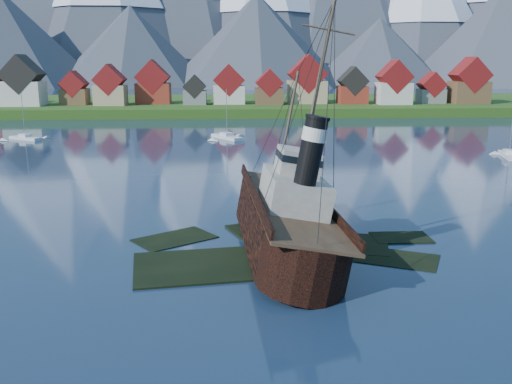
{
  "coord_description": "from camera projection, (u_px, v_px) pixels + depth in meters",
  "views": [
    {
      "loc": [
        -3.53,
        -51.86,
        18.53
      ],
      "look_at": [
        -0.39,
        6.0,
        5.0
      ],
      "focal_mm": 40.0,
      "sensor_mm": 36.0,
      "label": 1
    }
  ],
  "objects": [
    {
      "name": "sailboat_c",
      "position": [
        25.0,
        139.0,
        134.4
      ],
      "size": [
        8.69,
        6.62,
        11.44
      ],
      "rotation": [
        0.0,
        0.0,
        1.01
      ],
      "color": "silver",
      "rests_on": "ground"
    },
    {
      "name": "town",
      "position": [
        140.0,
        87.0,
        199.01
      ],
      "size": [
        250.96,
        16.69,
        17.3
      ],
      "color": "maroon",
      "rests_on": "ground"
    },
    {
      "name": "seawall",
      "position": [
        236.0,
        118.0,
        183.18
      ],
      "size": [
        600.0,
        2.5,
        2.0
      ],
      "primitive_type": "cube",
      "color": "#3F3D38",
      "rests_on": "ground"
    },
    {
      "name": "ground",
      "position": [
        263.0,
        257.0,
        54.83
      ],
      "size": [
        1400.0,
        1400.0,
        0.0
      ],
      "primitive_type": "plane",
      "color": "#182A43",
      "rests_on": "ground"
    },
    {
      "name": "shoal",
      "position": [
        280.0,
        252.0,
        57.09
      ],
      "size": [
        31.71,
        21.24,
        1.14
      ],
      "color": "black",
      "rests_on": "ground"
    },
    {
      "name": "shore_bank",
      "position": [
        234.0,
        108.0,
        220.13
      ],
      "size": [
        600.0,
        80.0,
        3.2
      ],
      "primitive_type": "cube",
      "color": "#294D16",
      "rests_on": "ground"
    },
    {
      "name": "sailboat_d",
      "position": [
        509.0,
        156.0,
        110.31
      ],
      "size": [
        4.23,
        9.19,
        12.16
      ],
      "rotation": [
        0.0,
        0.0,
        -0.23
      ],
      "color": "silver",
      "rests_on": "ground"
    },
    {
      "name": "sailboat_e",
      "position": [
        227.0,
        138.0,
        136.04
      ],
      "size": [
        7.82,
        10.33,
        12.22
      ],
      "rotation": [
        0.0,
        0.0,
        0.56
      ],
      "color": "silver",
      "rests_on": "ground"
    },
    {
      "name": "tugboat_wreck",
      "position": [
        279.0,
        214.0,
        57.8
      ],
      "size": [
        7.43,
        32.01,
        25.37
      ],
      "rotation": [
        0.0,
        0.18,
        0.05
      ],
      "color": "black",
      "rests_on": "ground"
    }
  ]
}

